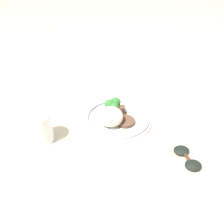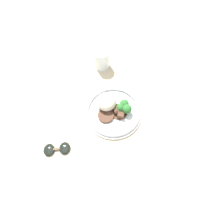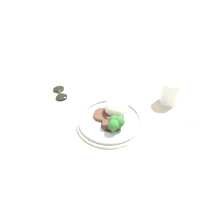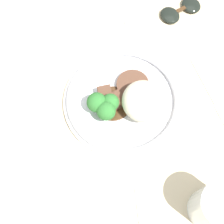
{
  "view_description": "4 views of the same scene",
  "coord_description": "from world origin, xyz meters",
  "px_view_note": "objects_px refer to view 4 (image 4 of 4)",
  "views": [
    {
      "loc": [
        0.04,
        0.63,
        0.55
      ],
      "look_at": [
        0.06,
        -0.02,
        0.09
      ],
      "focal_mm": 35.0,
      "sensor_mm": 36.0,
      "label": 1
    },
    {
      "loc": [
        -0.29,
        -0.1,
        0.76
      ],
      "look_at": [
        0.02,
        -0.03,
        0.09
      ],
      "focal_mm": 28.0,
      "sensor_mm": 36.0,
      "label": 2
    },
    {
      "loc": [
        0.02,
        -0.61,
        0.64
      ],
      "look_at": [
        0.05,
        -0.0,
        0.08
      ],
      "focal_mm": 35.0,
      "sensor_mm": 36.0,
      "label": 3
    },
    {
      "loc": [
        0.31,
        -0.1,
        0.67
      ],
      "look_at": [
        0.07,
        -0.06,
        0.07
      ],
      "focal_mm": 50.0,
      "sensor_mm": 36.0,
      "label": 4
    }
  ],
  "objects_px": {
    "fork": "(123,24)",
    "juice_glass": "(215,207)",
    "sunglasses": "(181,10)",
    "plate": "(125,100)",
    "knife": "(215,103)"
  },
  "relations": [
    {
      "from": "plate",
      "to": "knife",
      "type": "bearing_deg",
      "value": 80.54
    },
    {
      "from": "plate",
      "to": "sunglasses",
      "type": "xyz_separation_m",
      "value": [
        -0.22,
        0.18,
        -0.01
      ]
    },
    {
      "from": "sunglasses",
      "to": "juice_glass",
      "type": "bearing_deg",
      "value": -28.32
    },
    {
      "from": "plate",
      "to": "fork",
      "type": "bearing_deg",
      "value": 170.19
    },
    {
      "from": "plate",
      "to": "fork",
      "type": "xyz_separation_m",
      "value": [
        -0.21,
        0.04,
        -0.02
      ]
    },
    {
      "from": "knife",
      "to": "sunglasses",
      "type": "xyz_separation_m",
      "value": [
        -0.25,
        -0.01,
        0.01
      ]
    },
    {
      "from": "fork",
      "to": "sunglasses",
      "type": "xyz_separation_m",
      "value": [
        -0.01,
        0.15,
        0.01
      ]
    },
    {
      "from": "fork",
      "to": "juice_glass",
      "type": "bearing_deg",
      "value": -83.37
    },
    {
      "from": "juice_glass",
      "to": "fork",
      "type": "height_order",
      "value": "juice_glass"
    },
    {
      "from": "sunglasses",
      "to": "plate",
      "type": "bearing_deg",
      "value": -59.25
    },
    {
      "from": "fork",
      "to": "knife",
      "type": "xyz_separation_m",
      "value": [
        0.24,
        0.16,
        0.0
      ]
    },
    {
      "from": "knife",
      "to": "juice_glass",
      "type": "bearing_deg",
      "value": -31.03
    },
    {
      "from": "plate",
      "to": "sunglasses",
      "type": "relative_size",
      "value": 2.15
    },
    {
      "from": "knife",
      "to": "sunglasses",
      "type": "height_order",
      "value": "sunglasses"
    },
    {
      "from": "plate",
      "to": "sunglasses",
      "type": "bearing_deg",
      "value": 140.36
    }
  ]
}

